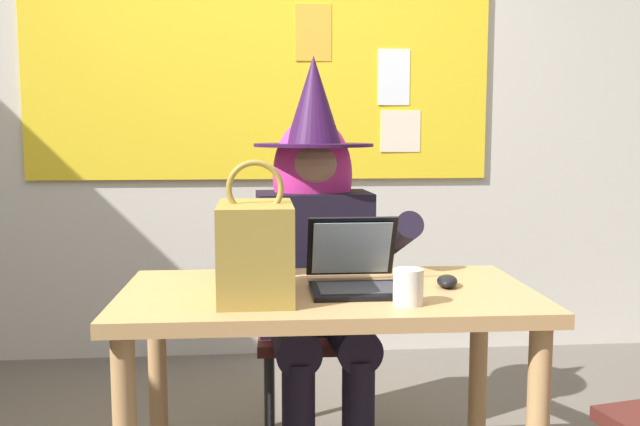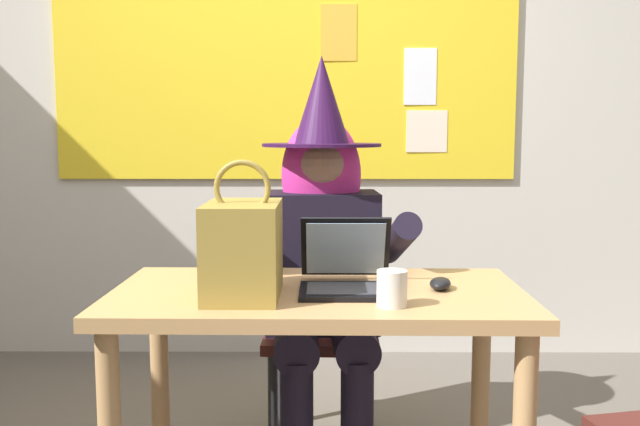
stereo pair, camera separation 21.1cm
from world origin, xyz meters
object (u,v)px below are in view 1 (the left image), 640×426
at_px(computer_mouse, 447,281).
at_px(handbag, 256,250).
at_px(person_costumed, 316,240).
at_px(laptop, 355,273).
at_px(desk_main, 328,328).
at_px(chair_at_desk, 313,310).
at_px(coffee_mug, 408,287).

bearing_deg(computer_mouse, handbag, -155.70).
distance_m(person_costumed, handbag, 0.68).
distance_m(laptop, computer_mouse, 0.27).
bearing_deg(desk_main, chair_at_desk, 89.08).
xyz_separation_m(chair_at_desk, coffee_mug, (0.18, -0.87, 0.29)).
bearing_deg(chair_at_desk, computer_mouse, 28.33).
distance_m(person_costumed, computer_mouse, 0.65).
bearing_deg(chair_at_desk, handbag, -14.34).
height_order(person_costumed, handbag, person_costumed).
xyz_separation_m(desk_main, laptop, (0.08, 0.01, 0.16)).
relative_size(person_costumed, laptop, 4.75).
bearing_deg(chair_at_desk, desk_main, 0.54).
bearing_deg(computer_mouse, laptop, -165.47).
bearing_deg(handbag, laptop, 17.70).
bearing_deg(coffee_mug, chair_at_desk, 101.86).
bearing_deg(laptop, coffee_mug, -60.79).
relative_size(person_costumed, coffee_mug, 15.53).
height_order(laptop, computer_mouse, laptop).
bearing_deg(computer_mouse, person_costumed, 136.99).
distance_m(handbag, coffee_mug, 0.42).
bearing_deg(person_costumed, handbag, -21.57).
bearing_deg(laptop, person_costumed, 97.35).
height_order(chair_at_desk, coffee_mug, chair_at_desk).
bearing_deg(person_costumed, computer_mouse, 28.73).
bearing_deg(laptop, handbag, -162.23).
xyz_separation_m(laptop, coffee_mug, (0.11, -0.20, 0.00)).
height_order(desk_main, coffee_mug, coffee_mug).
distance_m(desk_main, handbag, 0.33).
bearing_deg(laptop, desk_main, -173.66).
distance_m(desk_main, computer_mouse, 0.38).
height_order(person_costumed, computer_mouse, person_costumed).
distance_m(chair_at_desk, computer_mouse, 0.80).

